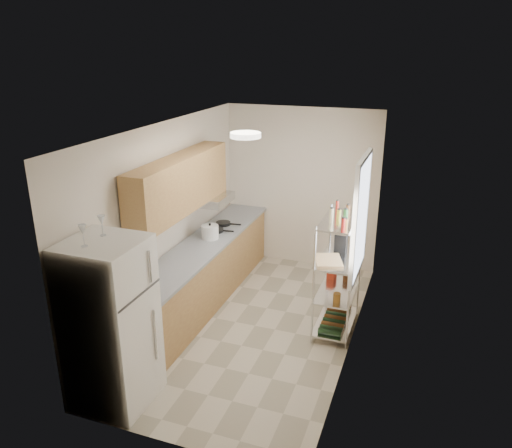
# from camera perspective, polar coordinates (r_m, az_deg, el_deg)

# --- Properties ---
(room) EXTENTS (2.52, 4.42, 2.62)m
(room) POSITION_cam_1_polar(r_m,az_deg,el_deg) (6.14, -0.12, -1.16)
(room) COLOR #BDB199
(room) RESTS_ON ground
(counter_run) EXTENTS (0.63, 3.51, 0.90)m
(counter_run) POSITION_cam_1_polar(r_m,az_deg,el_deg) (7.18, -5.86, -5.37)
(counter_run) COLOR #B28B4C
(counter_run) RESTS_ON ground
(upper_cabinets) EXTENTS (0.33, 2.20, 0.72)m
(upper_cabinets) POSITION_cam_1_polar(r_m,az_deg,el_deg) (6.48, -8.65, 4.51)
(upper_cabinets) COLOR #B28B4C
(upper_cabinets) RESTS_ON room
(range_hood) EXTENTS (0.50, 0.60, 0.12)m
(range_hood) POSITION_cam_1_polar(r_m,az_deg,el_deg) (7.26, -5.14, 2.89)
(range_hood) COLOR #B7BABC
(range_hood) RESTS_ON room
(window) EXTENTS (0.06, 1.00, 1.46)m
(window) POSITION_cam_1_polar(r_m,az_deg,el_deg) (6.10, 11.89, 0.77)
(window) COLOR white
(window) RESTS_ON room
(bakers_rack) EXTENTS (0.45, 0.90, 1.73)m
(bakers_rack) POSITION_cam_1_polar(r_m,az_deg,el_deg) (6.24, 9.53, -2.99)
(bakers_rack) COLOR silver
(bakers_rack) RESTS_ON ground
(ceiling_dome) EXTENTS (0.34, 0.34, 0.05)m
(ceiling_dome) POSITION_cam_1_polar(r_m,az_deg,el_deg) (5.53, -1.21, 10.14)
(ceiling_dome) COLOR white
(ceiling_dome) RESTS_ON room
(refrigerator) EXTENTS (0.73, 0.73, 1.77)m
(refrigerator) POSITION_cam_1_polar(r_m,az_deg,el_deg) (5.26, -16.24, -10.90)
(refrigerator) COLOR white
(refrigerator) RESTS_ON ground
(wine_glass_a) EXTENTS (0.07, 0.07, 0.21)m
(wine_glass_a) POSITION_cam_1_polar(r_m,az_deg,el_deg) (4.77, -19.15, -1.27)
(wine_glass_a) COLOR silver
(wine_glass_a) RESTS_ON refrigerator
(wine_glass_b) EXTENTS (0.07, 0.07, 0.20)m
(wine_glass_b) POSITION_cam_1_polar(r_m,az_deg,el_deg) (4.98, -17.18, -0.17)
(wine_glass_b) COLOR silver
(wine_glass_b) RESTS_ON refrigerator
(rice_cooker) EXTENTS (0.24, 0.24, 0.20)m
(rice_cooker) POSITION_cam_1_polar(r_m,az_deg,el_deg) (7.09, -5.27, -0.90)
(rice_cooker) COLOR white
(rice_cooker) RESTS_ON counter_run
(frying_pan_large) EXTENTS (0.27, 0.27, 0.04)m
(frying_pan_large) POSITION_cam_1_polar(r_m,az_deg,el_deg) (7.36, -4.67, -0.71)
(frying_pan_large) COLOR black
(frying_pan_large) RESTS_ON counter_run
(frying_pan_small) EXTENTS (0.25, 0.25, 0.05)m
(frying_pan_small) POSITION_cam_1_polar(r_m,az_deg,el_deg) (7.62, -3.77, 0.07)
(frying_pan_small) COLOR black
(frying_pan_small) RESTS_ON counter_run
(cutting_board) EXTENTS (0.43, 0.49, 0.03)m
(cutting_board) POSITION_cam_1_polar(r_m,az_deg,el_deg) (6.14, 8.27, -4.15)
(cutting_board) COLOR tan
(cutting_board) RESTS_ON bakers_rack
(espresso_machine) EXTENTS (0.15, 0.23, 0.26)m
(espresso_machine) POSITION_cam_1_polar(r_m,az_deg,el_deg) (6.47, 9.71, -1.86)
(espresso_machine) COLOR black
(espresso_machine) RESTS_ON bakers_rack
(storage_bag) EXTENTS (0.12, 0.15, 0.16)m
(storage_bag) POSITION_cam_1_polar(r_m,az_deg,el_deg) (6.75, 8.66, -5.45)
(storage_bag) COLOR #B12C15
(storage_bag) RESTS_ON bakers_rack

